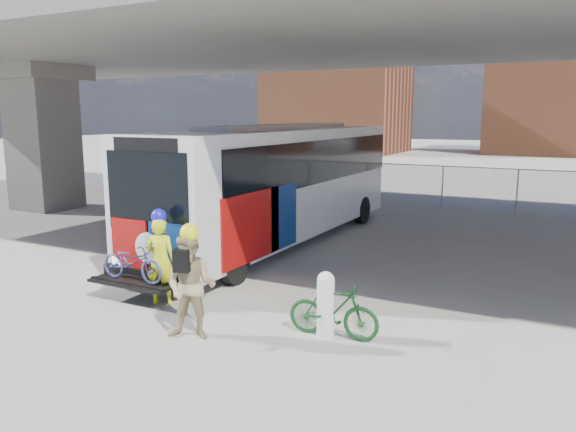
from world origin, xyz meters
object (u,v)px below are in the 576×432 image
Objects in this scene: bus at (280,176)px; bike_parked at (333,310)px; cyclist_hivis at (161,258)px; cyclist_tan at (191,285)px; bollard at (326,302)px.

bus is 7.61× the size of bike_parked.
bus is 6.26× the size of cyclist_hivis.
bus is 7.96m from bike_parked.
cyclist_tan is (1.74, -1.22, 0.01)m from cyclist_hivis.
cyclist_tan is 1.25× the size of bike_parked.
cyclist_hivis is 0.97× the size of cyclist_tan.
cyclist_tan is at bearing -149.56° from bollard.
bus is 6.45m from cyclist_hivis.
cyclist_hivis is at bearing 125.99° from cyclist_tan.
cyclist_hivis is 2.13m from cyclist_tan.
bike_parked is at bearing 9.72° from cyclist_tan.
bollard is (4.39, -6.33, -1.46)m from bus.
bike_parked is (4.54, -6.33, -1.60)m from bus.
bike_parked is at bearing -54.34° from bus.
bus is at bearing -100.64° from cyclist_hivis.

